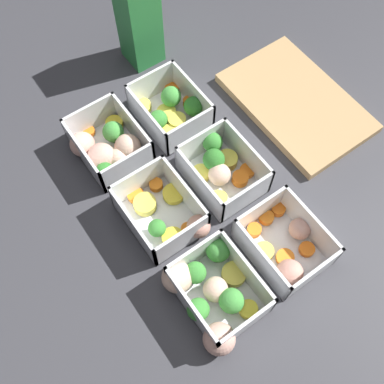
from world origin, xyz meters
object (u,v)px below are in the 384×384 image
Objects in this scene: container_near_left at (108,147)px; container_far_right at (286,247)px; container_near_center at (166,215)px; container_far_left at (172,111)px; container_far_center at (220,168)px; juice_carton at (139,20)px; container_near_right at (211,292)px.

container_far_right is at bearing 22.67° from container_near_left.
container_near_center and container_far_right have the same top height.
container_far_center is at bearing -0.34° from container_far_left.
container_far_right is 0.69× the size of juice_carton.
container_far_right is at bearing -0.45° from container_far_left.
container_far_left is at bearing -13.71° from juice_carton.
container_near_left and container_far_center have the same top height.
container_far_left is 0.98× the size of container_far_right.
container_far_left is (-0.00, 0.14, -0.00)m from container_near_left.
container_near_right is 1.18× the size of container_far_right.
container_near_center is 0.96× the size of container_near_right.
container_near_right is 1.17× the size of container_far_center.
container_near_left is 0.70× the size of juice_carton.
container_near_left and container_far_right have the same top height.
container_near_left is at bearing -88.71° from container_far_left.
container_near_right is at bearing -6.27° from container_near_center.
container_near_center is 0.21m from container_far_left.
container_far_center is at bearing 97.77° from container_near_center.
container_near_left is at bearing -157.33° from container_far_right.
container_near_right is at bearing -20.84° from juice_carton.
container_far_left is 0.18m from juice_carton.
container_far_right is (0.33, 0.14, -0.00)m from container_near_left.
container_far_right is (0.18, -0.00, -0.00)m from container_far_center.
container_near_left is 1.01× the size of container_far_right.
container_far_left is (-0.32, 0.14, -0.00)m from container_near_right.
container_near_left and container_far_left have the same top height.
container_far_center is (0.15, -0.00, 0.00)m from container_far_left.
container_near_center is 1.16× the size of container_far_left.
container_far_right is 0.50m from juice_carton.
container_far_right is at bearing 38.21° from container_near_center.
juice_carton reaches higher than container_near_left.
container_far_right is at bearing -4.94° from juice_carton.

